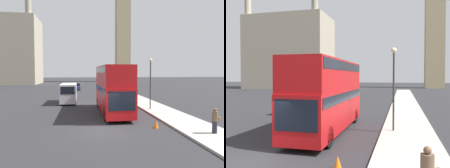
# 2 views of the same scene
# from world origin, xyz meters

# --- Properties ---
(ground_plane) EXTENTS (300.00, 300.00, 0.00)m
(ground_plane) POSITION_xyz_m (0.00, 0.00, 0.00)
(ground_plane) COLOR #28282B
(sidewalk_strip) EXTENTS (3.30, 120.00, 0.15)m
(sidewalk_strip) POSITION_xyz_m (6.65, 0.00, 0.07)
(sidewalk_strip) COLOR #ADA89E
(sidewalk_strip) RESTS_ON ground_plane
(building_block_distant) EXTENTS (24.95, 15.54, 27.05)m
(building_block_distant) POSITION_xyz_m (-28.04, 63.43, 11.14)
(building_block_distant) COLOR #9E937F
(building_block_distant) RESTS_ON ground_plane
(red_double_decker_bus) EXTENTS (2.48, 10.45, 4.68)m
(red_double_decker_bus) POSITION_xyz_m (1.55, 6.49, 2.60)
(red_double_decker_bus) COLOR #B71114
(red_double_decker_bus) RESTS_ON ground_plane
(white_van) EXTENTS (1.99, 5.67, 2.52)m
(white_van) POSITION_xyz_m (-3.13, 14.15, 1.35)
(white_van) COLOR silver
(white_van) RESTS_ON ground_plane
(pedestrian) EXTENTS (0.52, 0.36, 1.63)m
(pedestrian) POSITION_xyz_m (6.94, -2.28, 0.97)
(pedestrian) COLOR #23232D
(pedestrian) RESTS_ON sidewalk_strip
(street_lamp) EXTENTS (0.36, 0.36, 5.36)m
(street_lamp) POSITION_xyz_m (5.74, 7.17, 3.70)
(street_lamp) COLOR #2D332D
(street_lamp) RESTS_ON sidewalk_strip
(parked_sedan) EXTENTS (1.84, 4.56, 1.54)m
(parked_sedan) POSITION_xyz_m (-2.49, 35.54, 0.69)
(parked_sedan) COLOR navy
(parked_sedan) RESTS_ON ground_plane
(traffic_cone) EXTENTS (0.36, 0.36, 0.55)m
(traffic_cone) POSITION_xyz_m (3.85, 0.08, 0.28)
(traffic_cone) COLOR orange
(traffic_cone) RESTS_ON ground_plane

